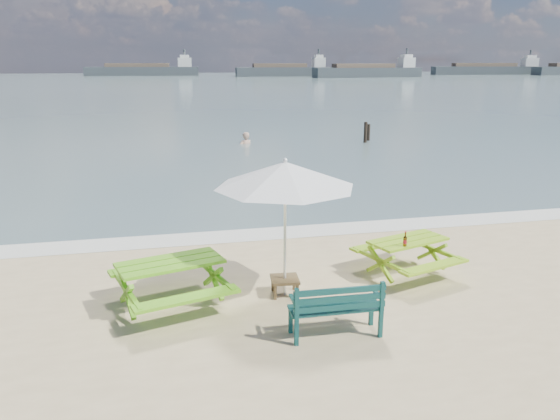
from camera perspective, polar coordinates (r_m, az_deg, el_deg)
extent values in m
plane|color=slate|center=(92.09, -11.22, 12.77)|extent=(300.00, 300.00, 0.00)
cube|color=silver|center=(12.49, 0.60, -2.35)|extent=(22.00, 0.90, 0.01)
cube|color=#5FAF1A|center=(8.76, -11.40, -5.44)|extent=(1.76, 1.17, 0.05)
cube|color=#5FAF1A|center=(9.55, -12.69, -5.69)|extent=(1.63, 0.72, 0.05)
cube|color=#5FAF1A|center=(8.21, -9.67, -9.11)|extent=(1.63, 0.72, 0.05)
cube|color=#5FAF1A|center=(8.91, -11.26, -7.87)|extent=(1.70, 1.29, 0.69)
cube|color=#82B31B|center=(10.15, 13.24, -3.11)|extent=(1.57, 1.08, 0.04)
cube|color=#82B31B|center=(10.70, 10.69, -3.52)|extent=(1.45, 0.68, 0.04)
cube|color=#82B31B|center=(9.80, 15.84, -5.66)|extent=(1.45, 0.68, 0.04)
cube|color=#82B31B|center=(10.27, 13.12, -5.02)|extent=(1.53, 1.18, 0.61)
cube|color=#0E3A39|center=(7.93, 5.79, -10.11)|extent=(1.33, 0.43, 0.04)
cube|color=#0E3A39|center=(7.65, 6.29, -9.23)|extent=(1.32, 0.07, 0.34)
cube|color=#0E3A39|center=(8.02, 5.75, -11.45)|extent=(1.24, 0.48, 0.41)
cube|color=brown|center=(9.20, 0.51, -7.24)|extent=(0.50, 0.50, 0.05)
cube|color=brown|center=(9.26, 0.50, -8.08)|extent=(0.44, 0.44, 0.26)
cylinder|color=silver|center=(8.91, 0.52, -2.34)|extent=(0.05, 0.05, 2.20)
cone|color=silver|center=(8.67, 0.53, 3.73)|extent=(2.50, 2.50, 0.41)
cylinder|color=brown|center=(9.74, 12.93, -3.25)|extent=(0.06, 0.06, 0.16)
cylinder|color=brown|center=(9.70, 12.98, -2.44)|extent=(0.03, 0.03, 0.07)
cylinder|color=#A8132A|center=(9.74, 12.93, -3.25)|extent=(0.07, 0.07, 0.06)
imported|color=tan|center=(26.08, -3.62, 6.11)|extent=(0.78, 0.64, 1.86)
cylinder|color=black|center=(26.53, 8.91, 7.82)|extent=(0.16, 0.16, 1.18)
cylinder|color=black|center=(27.24, 9.23, 7.81)|extent=(0.15, 0.15, 1.00)
cube|color=#373E41|center=(133.41, 0.36, 14.22)|extent=(22.67, 4.97, 2.20)
cube|color=silver|center=(135.20, 4.05, 15.13)|extent=(2.83, 3.11, 2.20)
cube|color=#373E41|center=(159.23, 20.89, 13.44)|extent=(30.00, 8.08, 2.20)
cube|color=silver|center=(164.29, 24.63, 13.87)|extent=(3.95, 3.47, 2.20)
cube|color=#373E41|center=(143.57, -14.18, 13.86)|extent=(27.71, 5.87, 2.20)
cube|color=silver|center=(143.01, -9.92, 14.96)|extent=(3.50, 3.22, 2.20)
cube|color=#373E41|center=(127.80, 9.14, 13.98)|extent=(25.34, 5.57, 2.20)
cube|color=silver|center=(132.11, 13.06, 14.78)|extent=(3.20, 3.18, 2.20)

